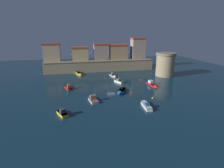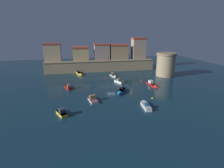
{
  "view_description": "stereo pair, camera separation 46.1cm",
  "coord_description": "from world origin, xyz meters",
  "px_view_note": "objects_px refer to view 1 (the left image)",
  "views": [
    {
      "loc": [
        -10.87,
        -52.77,
        17.03
      ],
      "look_at": [
        0.0,
        -1.73,
        1.31
      ],
      "focal_mm": 28.17,
      "sensor_mm": 36.0,
      "label": 1
    },
    {
      "loc": [
        -10.42,
        -52.86,
        17.03
      ],
      "look_at": [
        0.0,
        -1.73,
        1.31
      ],
      "focal_mm": 28.17,
      "sensor_mm": 36.0,
      "label": 2
    }
  ],
  "objects_px": {
    "quay_lamp_0": "(72,57)",
    "moored_boat_4": "(61,112)",
    "moored_boat_6": "(146,105)",
    "mooring_buoy_2": "(141,80)",
    "quay_lamp_1": "(90,56)",
    "mooring_buoy_1": "(153,98)",
    "fortress_tower": "(165,64)",
    "moored_boat_7": "(79,74)",
    "quay_lamp_2": "(108,56)",
    "mooring_buoy_0": "(105,78)",
    "moored_boat_0": "(113,76)",
    "moored_boat_2": "(92,99)",
    "moored_boat_5": "(121,92)",
    "quay_lamp_3": "(129,55)",
    "moored_boat_8": "(68,87)",
    "moored_boat_3": "(118,81)",
    "moored_boat_1": "(153,85)"
  },
  "relations": [
    {
      "from": "quay_lamp_1",
      "to": "moored_boat_6",
      "type": "height_order",
      "value": "quay_lamp_1"
    },
    {
      "from": "moored_boat_0",
      "to": "moored_boat_8",
      "type": "distance_m",
      "value": 20.5
    },
    {
      "from": "quay_lamp_3",
      "to": "moored_boat_8",
      "type": "distance_m",
      "value": 34.92
    },
    {
      "from": "moored_boat_0",
      "to": "moored_boat_2",
      "type": "relative_size",
      "value": 1.1
    },
    {
      "from": "quay_lamp_0",
      "to": "mooring_buoy_2",
      "type": "relative_size",
      "value": 5.87
    },
    {
      "from": "moored_boat_5",
      "to": "mooring_buoy_0",
      "type": "distance_m",
      "value": 17.43
    },
    {
      "from": "quay_lamp_1",
      "to": "mooring_buoy_0",
      "type": "distance_m",
      "value": 14.76
    },
    {
      "from": "mooring_buoy_2",
      "to": "moored_boat_1",
      "type": "bearing_deg",
      "value": -80.02
    },
    {
      "from": "fortress_tower",
      "to": "quay_lamp_3",
      "type": "relative_size",
      "value": 2.55
    },
    {
      "from": "fortress_tower",
      "to": "moored_boat_7",
      "type": "relative_size",
      "value": 1.37
    },
    {
      "from": "quay_lamp_2",
      "to": "fortress_tower",
      "type": "bearing_deg",
      "value": -33.26
    },
    {
      "from": "quay_lamp_0",
      "to": "moored_boat_8",
      "type": "xyz_separation_m",
      "value": [
        -1.39,
        -21.95,
        -6.39
      ]
    },
    {
      "from": "fortress_tower",
      "to": "moored_boat_0",
      "type": "relative_size",
      "value": 1.57
    },
    {
      "from": "moored_boat_6",
      "to": "quay_lamp_1",
      "type": "bearing_deg",
      "value": 16.99
    },
    {
      "from": "moored_boat_2",
      "to": "moored_boat_5",
      "type": "bearing_deg",
      "value": -76.14
    },
    {
      "from": "moored_boat_5",
      "to": "mooring_buoy_1",
      "type": "relative_size",
      "value": 10.77
    },
    {
      "from": "quay_lamp_0",
      "to": "moored_boat_4",
      "type": "xyz_separation_m",
      "value": [
        -2.19,
        -40.13,
        -6.32
      ]
    },
    {
      "from": "quay_lamp_0",
      "to": "moored_boat_0",
      "type": "distance_m",
      "value": 19.95
    },
    {
      "from": "fortress_tower",
      "to": "quay_lamp_2",
      "type": "relative_size",
      "value": 3.1
    },
    {
      "from": "moored_boat_4",
      "to": "mooring_buoy_1",
      "type": "height_order",
      "value": "moored_boat_4"
    },
    {
      "from": "fortress_tower",
      "to": "quay_lamp_3",
      "type": "height_order",
      "value": "fortress_tower"
    },
    {
      "from": "quay_lamp_1",
      "to": "quay_lamp_2",
      "type": "distance_m",
      "value": 7.63
    },
    {
      "from": "quay_lamp_0",
      "to": "quay_lamp_1",
      "type": "height_order",
      "value": "quay_lamp_1"
    },
    {
      "from": "moored_boat_6",
      "to": "mooring_buoy_2",
      "type": "bearing_deg",
      "value": -14.11
    },
    {
      "from": "moored_boat_1",
      "to": "moored_boat_3",
      "type": "height_order",
      "value": "moored_boat_3"
    },
    {
      "from": "quay_lamp_3",
      "to": "moored_boat_5",
      "type": "height_order",
      "value": "quay_lamp_3"
    },
    {
      "from": "fortress_tower",
      "to": "moored_boat_6",
      "type": "distance_m",
      "value": 32.91
    },
    {
      "from": "moored_boat_8",
      "to": "quay_lamp_2",
      "type": "bearing_deg",
      "value": -59.31
    },
    {
      "from": "mooring_buoy_1",
      "to": "moored_boat_6",
      "type": "bearing_deg",
      "value": -130.65
    },
    {
      "from": "moored_boat_0",
      "to": "quay_lamp_2",
      "type": "bearing_deg",
      "value": 173.65
    },
    {
      "from": "moored_boat_2",
      "to": "fortress_tower",
      "type": "bearing_deg",
      "value": -66.84
    },
    {
      "from": "quay_lamp_1",
      "to": "moored_boat_5",
      "type": "xyz_separation_m",
      "value": [
        5.82,
        -29.64,
        -6.63
      ]
    },
    {
      "from": "moored_boat_3",
      "to": "mooring_buoy_0",
      "type": "height_order",
      "value": "moored_boat_3"
    },
    {
      "from": "moored_boat_1",
      "to": "moored_boat_3",
      "type": "bearing_deg",
      "value": -125.02
    },
    {
      "from": "quay_lamp_0",
      "to": "moored_boat_5",
      "type": "relative_size",
      "value": 0.56
    },
    {
      "from": "moored_boat_3",
      "to": "moored_boat_7",
      "type": "xyz_separation_m",
      "value": [
        -12.77,
        13.64,
        -0.03
      ]
    },
    {
      "from": "moored_boat_5",
      "to": "mooring_buoy_1",
      "type": "height_order",
      "value": "moored_boat_5"
    },
    {
      "from": "moored_boat_7",
      "to": "moored_boat_6",
      "type": "bearing_deg",
      "value": 9.49
    },
    {
      "from": "fortress_tower",
      "to": "moored_boat_7",
      "type": "bearing_deg",
      "value": 165.85
    },
    {
      "from": "quay_lamp_2",
      "to": "mooring_buoy_0",
      "type": "xyz_separation_m",
      "value": [
        -3.52,
        -12.3,
        -6.67
      ]
    },
    {
      "from": "mooring_buoy_0",
      "to": "moored_boat_0",
      "type": "bearing_deg",
      "value": 25.55
    },
    {
      "from": "moored_boat_5",
      "to": "moored_boat_7",
      "type": "bearing_deg",
      "value": -127.31
    },
    {
      "from": "quay_lamp_2",
      "to": "moored_boat_5",
      "type": "relative_size",
      "value": 0.51
    },
    {
      "from": "moored_boat_1",
      "to": "mooring_buoy_1",
      "type": "relative_size",
      "value": 13.12
    },
    {
      "from": "quay_lamp_0",
      "to": "moored_boat_6",
      "type": "relative_size",
      "value": 0.55
    },
    {
      "from": "quay_lamp_2",
      "to": "quay_lamp_3",
      "type": "height_order",
      "value": "quay_lamp_3"
    },
    {
      "from": "quay_lamp_0",
      "to": "quay_lamp_2",
      "type": "relative_size",
      "value": 1.09
    },
    {
      "from": "quay_lamp_1",
      "to": "moored_boat_8",
      "type": "bearing_deg",
      "value": -112.92
    },
    {
      "from": "quay_lamp_1",
      "to": "mooring_buoy_1",
      "type": "distance_m",
      "value": 38.34
    },
    {
      "from": "quay_lamp_0",
      "to": "quay_lamp_3",
      "type": "bearing_deg",
      "value": 0.0
    }
  ]
}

